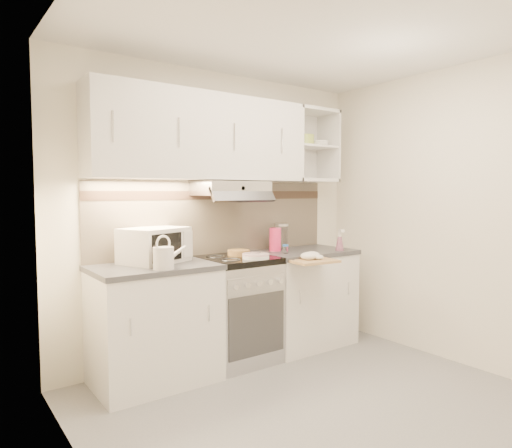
% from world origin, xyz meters
% --- Properties ---
extents(ground, '(3.00, 3.00, 0.00)m').
position_xyz_m(ground, '(0.00, 0.00, 0.00)').
color(ground, gray).
rests_on(ground, ground).
extents(room_shell, '(3.04, 2.84, 2.52)m').
position_xyz_m(room_shell, '(0.00, 0.37, 1.63)').
color(room_shell, white).
rests_on(room_shell, ground).
extents(base_cabinet_left, '(0.90, 0.60, 0.86)m').
position_xyz_m(base_cabinet_left, '(-0.75, 1.10, 0.43)').
color(base_cabinet_left, white).
rests_on(base_cabinet_left, ground).
extents(worktop_left, '(0.92, 0.62, 0.04)m').
position_xyz_m(worktop_left, '(-0.75, 1.10, 0.88)').
color(worktop_left, '#47474C').
rests_on(worktop_left, base_cabinet_left).
extents(base_cabinet_right, '(0.90, 0.60, 0.86)m').
position_xyz_m(base_cabinet_right, '(0.75, 1.10, 0.43)').
color(base_cabinet_right, white).
rests_on(base_cabinet_right, ground).
extents(worktop_right, '(0.92, 0.62, 0.04)m').
position_xyz_m(worktop_right, '(0.75, 1.10, 0.88)').
color(worktop_right, '#47474C').
rests_on(worktop_right, base_cabinet_right).
extents(electric_range, '(0.60, 0.60, 0.90)m').
position_xyz_m(electric_range, '(0.00, 1.10, 0.45)').
color(electric_range, '#B7B7BC').
rests_on(electric_range, ground).
extents(microwave, '(0.58, 0.51, 0.27)m').
position_xyz_m(microwave, '(-0.69, 1.21, 1.04)').
color(microwave, silver).
rests_on(microwave, worktop_left).
extents(watering_can, '(0.29, 0.15, 0.25)m').
position_xyz_m(watering_can, '(-0.76, 0.88, 0.99)').
color(watering_can, silver).
rests_on(watering_can, worktop_left).
extents(plate_stack, '(0.22, 0.22, 0.05)m').
position_xyz_m(plate_stack, '(0.07, 0.92, 0.92)').
color(plate_stack, white).
rests_on(plate_stack, electric_range).
extents(bread_loaf, '(0.19, 0.19, 0.05)m').
position_xyz_m(bread_loaf, '(0.06, 1.16, 0.92)').
color(bread_loaf, '#A25D43').
rests_on(bread_loaf, electric_range).
extents(pink_pitcher, '(0.12, 0.11, 0.22)m').
position_xyz_m(pink_pitcher, '(0.50, 1.21, 1.01)').
color(pink_pitcher, '#F82C67').
rests_on(pink_pitcher, worktop_right).
extents(glass_jar, '(0.13, 0.13, 0.24)m').
position_xyz_m(glass_jar, '(0.65, 1.30, 1.02)').
color(glass_jar, white).
rests_on(glass_jar, worktop_right).
extents(spice_jar, '(0.05, 0.05, 0.08)m').
position_xyz_m(spice_jar, '(0.48, 1.03, 0.94)').
color(spice_jar, white).
rests_on(spice_jar, worktop_right).
extents(spray_bottle, '(0.08, 0.08, 0.21)m').
position_xyz_m(spray_bottle, '(1.01, 0.88, 0.98)').
color(spray_bottle, '#F895C4').
rests_on(spray_bottle, worktop_right).
extents(cutting_board, '(0.41, 0.37, 0.02)m').
position_xyz_m(cutting_board, '(0.50, 0.72, 0.87)').
color(cutting_board, '#A36748').
rests_on(cutting_board, base_cabinet_right).
extents(dish_towel, '(0.27, 0.24, 0.06)m').
position_xyz_m(dish_towel, '(0.53, 0.74, 0.91)').
color(dish_towel, white).
rests_on(dish_towel, cutting_board).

